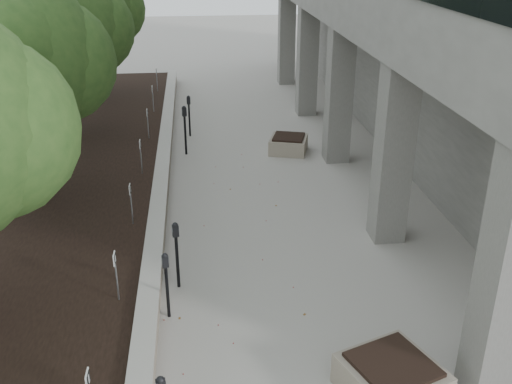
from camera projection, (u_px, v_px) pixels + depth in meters
retaining_wall at (161, 185)px, 15.58m from camera, size 0.39×26.00×0.50m
planting_bed at (20, 193)px, 15.24m from camera, size 7.00×26.00×0.40m
crabapple_tree_3 at (19, 92)px, 13.21m from camera, size 4.60×4.00×5.44m
crabapple_tree_4 at (62, 51)px, 17.74m from camera, size 4.60×4.00×5.44m
crabapple_tree_5 at (88, 26)px, 22.28m from camera, size 4.60×4.00×5.44m
parking_sign_3 at (116, 277)px, 10.28m from camera, size 0.04×0.22×0.96m
parking_sign_4 at (131, 204)px, 13.00m from camera, size 0.04×0.22×0.96m
parking_sign_5 at (141, 157)px, 15.72m from camera, size 0.04×0.22×0.96m
parking_sign_6 at (148, 124)px, 18.45m from camera, size 0.04×0.22×0.96m
parking_sign_7 at (153, 99)px, 21.17m from camera, size 0.04×0.22×0.96m
parking_sign_8 at (157, 80)px, 23.89m from camera, size 0.04×0.22×0.96m
parking_meter_2 at (177, 255)px, 11.28m from camera, size 0.16×0.13×1.43m
parking_meter_3 at (167, 286)px, 10.41m from camera, size 0.15×0.12×1.33m
parking_meter_4 at (185, 130)px, 18.11m from camera, size 0.18×0.15×1.58m
parking_meter_5 at (189, 116)px, 19.77m from camera, size 0.15×0.11×1.43m
planter_front at (391, 379)px, 8.76m from camera, size 1.68×1.68×0.61m
planter_back at (288, 144)px, 18.54m from camera, size 1.40×1.40×0.53m
berry_scatter at (237, 267)px, 12.22m from camera, size 3.30×14.10×0.02m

